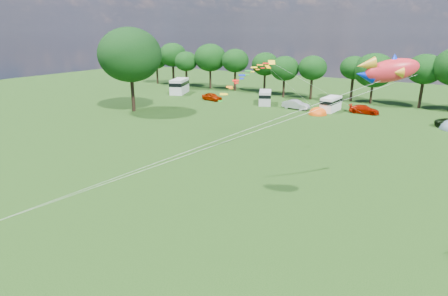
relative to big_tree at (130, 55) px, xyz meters
The scene contains 13 objects.
ground_plane 42.02m from the big_tree, 43.03° to the right, with size 180.00×180.00×0.00m, color black.
tree_line 44.52m from the big_tree, 37.40° to the left, with size 102.98×10.98×10.27m.
big_tree is the anchor object (origin of this frame).
car_a 17.91m from the big_tree, 69.32° to the left, with size 1.70×4.31×1.44m, color #981F00.
car_b 28.28m from the big_tree, 35.34° to the left, with size 1.60×4.28×1.51m, color #9CA1A5.
car_c 38.23m from the big_tree, 28.96° to the left, with size 1.88×4.46×1.34m, color #9F1100.
campervan_a 20.28m from the big_tree, 104.96° to the left, with size 4.73×6.66×3.01m.
campervan_b 24.33m from the big_tree, 47.16° to the left, with size 3.91×5.31×2.40m.
campervan_c 33.35m from the big_tree, 32.01° to the left, with size 2.38×4.89×2.33m.
tent_orange 31.16m from the big_tree, 26.99° to the left, with size 2.92×3.20×2.29m.
fish_kite 46.76m from the big_tree, 27.71° to the right, with size 3.49×2.26×1.84m.
streamer_kite_b 26.19m from the big_tree, 16.01° to the right, with size 4.19×4.69×3.79m.
streamer_kite_c 31.91m from the big_tree, 24.99° to the right, with size 3.22×4.93×2.81m.
Camera 1 is at (14.74, -15.63, 12.83)m, focal length 30.00 mm.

